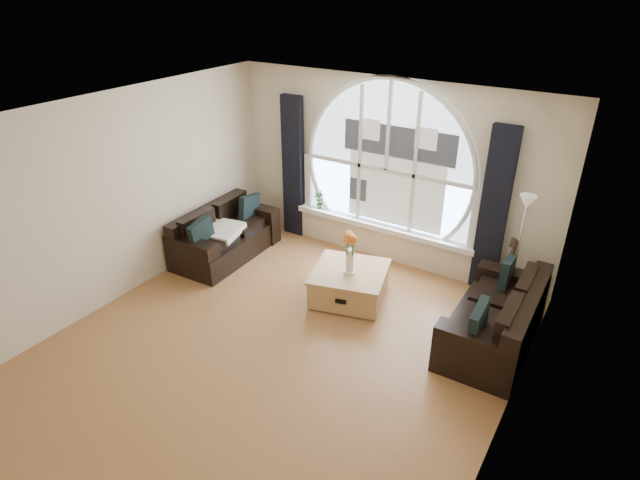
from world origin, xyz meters
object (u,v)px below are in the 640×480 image
(vase_flowers, at_px, (350,247))
(guitar, at_px, (509,272))
(floor_lamp, at_px, (517,255))
(sofa_right, at_px, (495,314))
(potted_plant, at_px, (319,200))
(coffee_chest, at_px, (350,283))
(sofa_left, at_px, (225,232))

(vase_flowers, xyz_separation_m, guitar, (1.80, 0.96, -0.28))
(vase_flowers, xyz_separation_m, floor_lamp, (1.86, 0.95, -0.01))
(sofa_right, xyz_separation_m, potted_plant, (-3.18, 1.19, 0.29))
(coffee_chest, height_order, potted_plant, potted_plant)
(sofa_left, bearing_deg, guitar, 10.39)
(floor_lamp, bearing_deg, guitar, 169.01)
(coffee_chest, bearing_deg, sofa_right, -13.42)
(vase_flowers, relative_size, potted_plant, 2.42)
(sofa_right, distance_m, vase_flowers, 1.92)
(coffee_chest, xyz_separation_m, floor_lamp, (1.88, 0.89, 0.57))
(sofa_right, bearing_deg, coffee_chest, -178.72)
(vase_flowers, bearing_deg, guitar, 28.06)
(coffee_chest, relative_size, floor_lamp, 0.59)
(sofa_right, bearing_deg, vase_flowers, -176.91)
(floor_lamp, xyz_separation_m, guitar, (-0.06, 0.01, -0.27))
(sofa_left, distance_m, coffee_chest, 2.20)
(guitar, bearing_deg, coffee_chest, -129.58)
(coffee_chest, relative_size, potted_plant, 3.28)
(sofa_right, relative_size, vase_flowers, 2.49)
(sofa_left, distance_m, floor_lamp, 4.19)
(coffee_chest, xyz_separation_m, vase_flowers, (0.02, -0.06, 0.58))
(sofa_left, xyz_separation_m, potted_plant, (0.91, 1.24, 0.29))
(sofa_left, xyz_separation_m, guitar, (4.02, 0.88, 0.13))
(floor_lamp, bearing_deg, sofa_left, -167.90)
(sofa_right, height_order, floor_lamp, floor_lamp)
(sofa_right, xyz_separation_m, guitar, (-0.07, 0.83, 0.13))
(vase_flowers, distance_m, guitar, 2.06)
(sofa_left, relative_size, guitar, 1.59)
(sofa_right, height_order, guitar, guitar)
(floor_lamp, relative_size, guitar, 1.51)
(sofa_right, xyz_separation_m, vase_flowers, (-1.87, -0.12, 0.41))
(sofa_right, distance_m, floor_lamp, 0.92)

